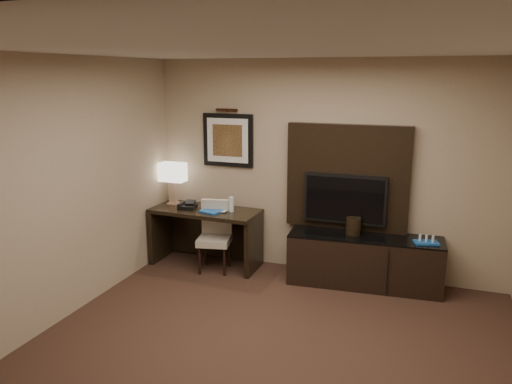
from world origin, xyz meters
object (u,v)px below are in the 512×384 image
at_px(tv, 345,199).
at_px(water_bottle, 231,204).
at_px(desk_chair, 214,240).
at_px(minibar_tray, 426,239).
at_px(table_lamp, 173,182).
at_px(desk_phone, 187,205).
at_px(ice_bucket, 353,226).
at_px(credenza, 364,261).
at_px(desk, 206,237).

bearing_deg(tv, water_bottle, -172.88).
distance_m(desk_chair, minibar_tray, 2.60).
bearing_deg(table_lamp, desk_phone, -28.58).
bearing_deg(tv, desk_chair, -167.74).
relative_size(water_bottle, ice_bucket, 0.96).
height_order(credenza, desk_phone, desk_phone).
relative_size(tv, ice_bucket, 4.91).
relative_size(tv, table_lamp, 1.65).
relative_size(desk, desk_chair, 1.70).
height_order(credenza, table_lamp, table_lamp).
relative_size(desk, ice_bucket, 7.03).
relative_size(table_lamp, desk_phone, 2.79).
xyz_separation_m(desk_phone, minibar_tray, (3.01, 0.06, -0.15)).
bearing_deg(desk_phone, table_lamp, 144.28).
bearing_deg(water_bottle, tv, 7.12).
distance_m(desk_chair, water_bottle, 0.51).
bearing_deg(desk_phone, desk_chair, -21.29).
height_order(desk_chair, minibar_tray, desk_chair).
bearing_deg(tv, table_lamp, -178.07).
height_order(credenza, tv, tv).
bearing_deg(table_lamp, ice_bucket, -1.04).
height_order(desk_chair, table_lamp, table_lamp).
height_order(desk, table_lamp, table_lamp).
height_order(table_lamp, desk_phone, table_lamp).
xyz_separation_m(water_bottle, minibar_tray, (2.41, 0.00, -0.19)).
bearing_deg(minibar_tray, credenza, 178.28).
relative_size(desk_phone, minibar_tray, 0.79).
distance_m(tv, desk_chair, 1.75).
height_order(table_lamp, water_bottle, table_lamp).
height_order(desk, credenza, desk).
distance_m(table_lamp, ice_bucket, 2.49).
distance_m(desk_phone, ice_bucket, 2.18).
relative_size(desk_phone, ice_bucket, 1.06).
bearing_deg(tv, credenza, -28.15).
height_order(credenza, water_bottle, water_bottle).
bearing_deg(credenza, desk_chair, -178.54).
bearing_deg(water_bottle, credenza, 0.82).
bearing_deg(water_bottle, desk_phone, -174.33).
distance_m(credenza, water_bottle, 1.81).
relative_size(table_lamp, ice_bucket, 2.97).
height_order(tv, ice_bucket, tv).
bearing_deg(desk_chair, water_bottle, 32.79).
bearing_deg(ice_bucket, desk, -178.04).
bearing_deg(desk, credenza, 3.04).
height_order(credenza, desk_chair, desk_chair).
xyz_separation_m(credenza, table_lamp, (-2.62, 0.08, 0.76)).
bearing_deg(credenza, minibar_tray, -6.11).
bearing_deg(desk, desk_chair, -36.70).
xyz_separation_m(desk, credenza, (2.09, 0.04, -0.07)).
distance_m(table_lamp, desk_phone, 0.42).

